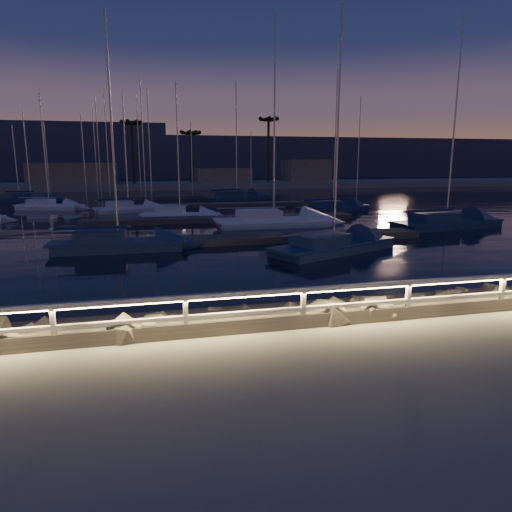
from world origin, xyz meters
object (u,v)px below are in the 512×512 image
at_px(sailboat_f, 115,243).
at_px(sailboat_n, 48,206).
at_px(sailboat_l, 331,207).
at_px(sailboat_h, 444,222).
at_px(sailboat_i, 127,208).
at_px(sailboat_g, 270,220).
at_px(sailboat_d, 331,245).
at_px(guard_rail, 372,293).
at_px(sailboat_k, 235,197).
at_px(sailboat_m, 30,198).
at_px(sailboat_j, 178,215).

distance_m(sailboat_f, sailboat_n, 25.40).
bearing_deg(sailboat_l, sailboat_h, -90.42).
bearing_deg(sailboat_i, sailboat_g, -66.88).
bearing_deg(sailboat_d, guard_rail, -132.01).
distance_m(sailboat_k, sailboat_n, 21.45).
height_order(sailboat_f, sailboat_i, sailboat_f).
bearing_deg(sailboat_k, sailboat_l, -87.99).
bearing_deg(sailboat_f, guard_rail, -62.57).
bearing_deg(sailboat_n, sailboat_d, -36.58).
bearing_deg(sailboat_h, sailboat_d, -158.34).
distance_m(sailboat_f, sailboat_k, 32.79).
distance_m(sailboat_i, sailboat_k, 16.49).
bearing_deg(sailboat_h, sailboat_m, 130.18).
relative_size(sailboat_k, sailboat_n, 1.26).
distance_m(sailboat_d, sailboat_j, 17.79).
relative_size(sailboat_i, sailboat_m, 1.02).
height_order(sailboat_d, sailboat_m, sailboat_d).
bearing_deg(guard_rail, sailboat_h, 50.45).
bearing_deg(sailboat_h, sailboat_k, 103.08).
relative_size(sailboat_d, sailboat_l, 1.01).
relative_size(guard_rail, sailboat_m, 4.06).
distance_m(sailboat_g, sailboat_i, 16.66).
distance_m(sailboat_i, sailboat_j, 7.92).
height_order(sailboat_i, sailboat_k, sailboat_k).
distance_m(sailboat_g, sailboat_j, 8.84).
distance_m(sailboat_f, sailboat_j, 13.83).
bearing_deg(sailboat_f, sailboat_h, 9.46).
height_order(sailboat_i, sailboat_n, sailboat_n).
bearing_deg(sailboat_g, sailboat_f, -145.51).
height_order(sailboat_g, sailboat_n, sailboat_g).
xyz_separation_m(sailboat_d, sailboat_g, (-0.61, 10.29, 0.05)).
xyz_separation_m(sailboat_i, sailboat_k, (12.60, 10.63, 0.03)).
relative_size(sailboat_l, sailboat_n, 1.16).
bearing_deg(sailboat_k, sailboat_i, -163.21).
height_order(sailboat_d, sailboat_k, sailboat_k).
bearing_deg(sailboat_m, sailboat_h, -39.18).
bearing_deg(sailboat_l, sailboat_k, 98.40).
distance_m(sailboat_d, sailboat_k, 33.53).
height_order(guard_rail, sailboat_l, sailboat_l).
bearing_deg(sailboat_k, sailboat_g, -117.54).
bearing_deg(sailboat_f, sailboat_n, 109.27).
bearing_deg(sailboat_d, sailboat_i, 92.25).
bearing_deg(sailboat_j, sailboat_d, -49.75).
distance_m(sailboat_f, sailboat_i, 19.72).
xyz_separation_m(sailboat_d, sailboat_j, (-7.08, 16.32, -0.01)).
bearing_deg(sailboat_d, sailboat_j, 89.00).
xyz_separation_m(sailboat_d, sailboat_l, (7.91, 19.11, -0.00)).
height_order(sailboat_g, sailboat_l, sailboat_g).
bearing_deg(sailboat_n, sailboat_g, -24.10).
bearing_deg(sailboat_f, sailboat_k, 68.44).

